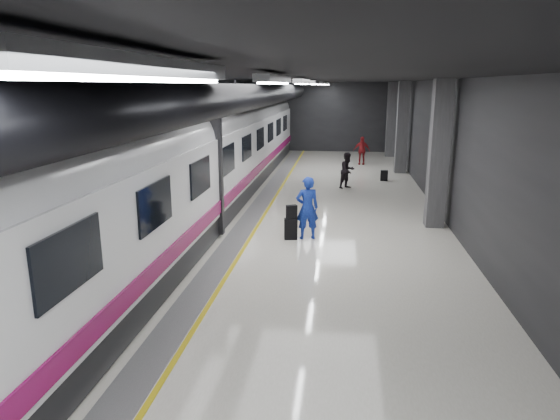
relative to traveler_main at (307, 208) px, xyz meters
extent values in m
plane|color=white|center=(-0.69, -0.16, -0.91)|extent=(40.00, 40.00, 0.00)
cube|color=black|center=(-0.69, -0.16, 3.59)|extent=(10.00, 40.00, 0.02)
cube|color=#28282B|center=(-0.69, 19.84, 1.34)|extent=(10.00, 0.02, 4.50)
cube|color=#28282B|center=(-5.69, -0.16, 1.34)|extent=(0.02, 40.00, 4.50)
cube|color=#28282B|center=(4.31, -0.16, 1.34)|extent=(0.02, 40.00, 4.50)
cube|color=slate|center=(-2.04, -0.16, -0.90)|extent=(0.65, 39.80, 0.01)
cube|color=gold|center=(-1.64, -0.16, -0.90)|extent=(0.10, 39.80, 0.01)
cylinder|color=black|center=(-1.99, -0.16, 3.04)|extent=(0.80, 38.00, 0.80)
cube|color=silver|center=(-0.09, -11.16, 3.49)|extent=(0.22, 2.60, 0.10)
cube|color=silver|center=(-0.09, -6.16, 3.49)|extent=(0.22, 2.60, 0.10)
cube|color=silver|center=(-0.09, -1.16, 3.49)|extent=(0.22, 2.60, 0.10)
cube|color=silver|center=(-0.09, 3.84, 3.49)|extent=(0.22, 2.60, 0.10)
cube|color=silver|center=(-0.09, 8.84, 3.49)|extent=(0.22, 2.60, 0.10)
cube|color=silver|center=(-0.09, 13.84, 3.49)|extent=(0.22, 2.60, 0.10)
cube|color=silver|center=(-0.09, 17.84, 3.49)|extent=(0.22, 2.60, 0.10)
cube|color=#515154|center=(3.86, 1.84, 1.34)|extent=(0.55, 0.55, 4.50)
cube|color=#515154|center=(3.86, 11.84, 1.34)|extent=(0.55, 0.55, 4.50)
cube|color=#515154|center=(3.86, 17.84, 1.34)|extent=(0.55, 0.55, 4.50)
cube|color=black|center=(-3.94, -0.16, -0.56)|extent=(2.80, 38.00, 0.60)
cube|color=white|center=(-3.94, -0.16, 0.84)|extent=(2.90, 38.00, 2.20)
cylinder|color=white|center=(-3.94, -0.16, 1.79)|extent=(2.80, 38.00, 2.80)
cube|color=#840C4E|center=(-2.47, -0.16, 0.04)|extent=(0.04, 38.00, 0.35)
cube|color=black|center=(-3.94, -0.16, 1.09)|extent=(3.05, 0.25, 3.80)
cube|color=black|center=(-2.47, -8.16, 1.24)|extent=(0.05, 1.60, 0.85)
cube|color=black|center=(-2.47, -5.16, 1.24)|extent=(0.05, 1.60, 0.85)
cube|color=black|center=(-2.47, -2.16, 1.24)|extent=(0.05, 1.60, 0.85)
cube|color=black|center=(-2.47, 0.84, 1.24)|extent=(0.05, 1.60, 0.85)
cube|color=black|center=(-2.47, 3.84, 1.24)|extent=(0.05, 1.60, 0.85)
cube|color=black|center=(-2.47, 6.84, 1.24)|extent=(0.05, 1.60, 0.85)
cube|color=black|center=(-2.47, 9.84, 1.24)|extent=(0.05, 1.60, 0.85)
cube|color=black|center=(-2.47, 12.84, 1.24)|extent=(0.05, 1.60, 0.85)
cube|color=black|center=(-2.47, 15.84, 1.24)|extent=(0.05, 1.60, 0.85)
imported|color=blue|center=(0.00, 0.00, 0.00)|extent=(0.76, 0.61, 1.82)
cube|color=black|center=(-0.46, -0.11, -0.61)|extent=(0.41, 0.30, 0.61)
cube|color=black|center=(-0.44, -0.12, -0.10)|extent=(0.34, 0.27, 0.40)
imported|color=black|center=(1.19, 7.46, -0.14)|extent=(0.94, 0.94, 1.54)
imported|color=maroon|center=(2.01, 14.29, -0.13)|extent=(0.94, 0.46, 1.55)
cube|color=black|center=(2.90, 9.42, -0.67)|extent=(0.34, 0.22, 0.48)
camera|label=1|loc=(0.94, -13.79, 3.40)|focal=32.00mm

